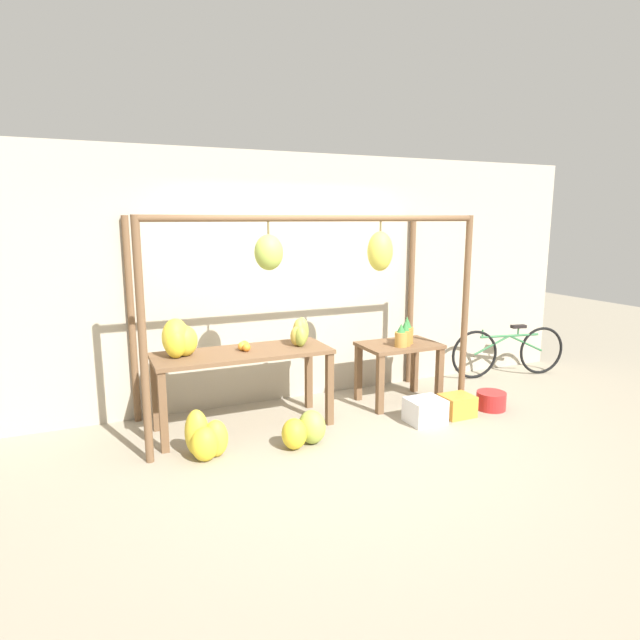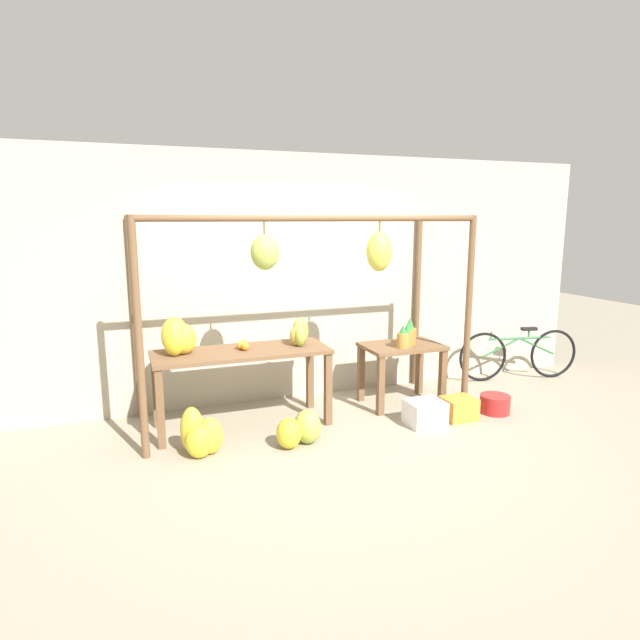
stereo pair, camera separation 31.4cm
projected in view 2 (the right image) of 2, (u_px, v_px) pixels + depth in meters
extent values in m
plane|color=gray|center=(337.00, 447.00, 4.96)|extent=(20.00, 20.00, 0.00)
cube|color=#B2A893|center=(287.00, 279.00, 6.10)|extent=(8.00, 0.08, 2.80)
cylinder|color=brown|center=(139.00, 341.00, 4.54)|extent=(0.07, 0.07, 2.11)
cylinder|color=brown|center=(468.00, 316.00, 5.70)|extent=(0.07, 0.07, 2.11)
cylinder|color=brown|center=(135.00, 320.00, 5.51)|extent=(0.07, 0.07, 2.11)
cylinder|color=brown|center=(417.00, 302.00, 6.66)|extent=(0.07, 0.07, 2.11)
cylinder|color=brown|center=(322.00, 218.00, 4.93)|extent=(3.34, 0.06, 0.06)
cylinder|color=brown|center=(264.00, 228.00, 4.75)|extent=(0.02, 0.02, 0.11)
ellipsoid|color=#9EB247|center=(265.00, 252.00, 4.79)|extent=(0.26, 0.23, 0.32)
cylinder|color=brown|center=(380.00, 226.00, 5.15)|extent=(0.02, 0.02, 0.09)
ellipsoid|color=gold|center=(379.00, 251.00, 5.19)|extent=(0.26, 0.23, 0.39)
cube|color=brown|center=(241.00, 352.00, 5.32)|extent=(1.74, 0.65, 0.04)
cube|color=brown|center=(160.00, 409.00, 4.86)|extent=(0.07, 0.07, 0.75)
cube|color=brown|center=(328.00, 389.00, 5.43)|extent=(0.07, 0.07, 0.75)
cube|color=brown|center=(156.00, 391.00, 5.36)|extent=(0.07, 0.07, 0.75)
cube|color=brown|center=(310.00, 375.00, 5.93)|extent=(0.07, 0.07, 0.75)
cube|color=brown|center=(402.00, 346.00, 6.00)|extent=(0.87, 0.60, 0.04)
cube|color=brown|center=(381.00, 386.00, 5.70)|extent=(0.07, 0.07, 0.65)
cube|color=brown|center=(443.00, 378.00, 5.97)|extent=(0.07, 0.07, 0.65)
cube|color=brown|center=(361.00, 373.00, 6.16)|extent=(0.07, 0.07, 0.65)
cube|color=brown|center=(419.00, 367.00, 6.43)|extent=(0.07, 0.07, 0.65)
ellipsoid|color=gold|center=(184.00, 339.00, 5.15)|extent=(0.33, 0.33, 0.29)
ellipsoid|color=gold|center=(175.00, 336.00, 5.12)|extent=(0.35, 0.36, 0.37)
ellipsoid|color=yellow|center=(174.00, 341.00, 5.07)|extent=(0.28, 0.29, 0.29)
sphere|color=orange|center=(244.00, 344.00, 5.36)|extent=(0.09, 0.09, 0.09)
sphere|color=orange|center=(245.00, 346.00, 5.30)|extent=(0.08, 0.08, 0.08)
sphere|color=orange|center=(244.00, 346.00, 5.34)|extent=(0.07, 0.07, 0.07)
sphere|color=orange|center=(241.00, 345.00, 5.34)|extent=(0.09, 0.09, 0.09)
cylinder|color=#A3702D|center=(410.00, 337.00, 5.98)|extent=(0.15, 0.15, 0.18)
cone|color=#337538|center=(410.00, 323.00, 5.95)|extent=(0.10, 0.10, 0.13)
cylinder|color=#A3702D|center=(407.00, 339.00, 5.87)|extent=(0.12, 0.12, 0.17)
cone|color=#337538|center=(408.00, 327.00, 5.84)|extent=(0.09, 0.09, 0.10)
cylinder|color=#B27F38|center=(403.00, 341.00, 5.83)|extent=(0.14, 0.14, 0.16)
cone|color=#337538|center=(403.00, 329.00, 5.80)|extent=(0.10, 0.10, 0.09)
ellipsoid|color=gold|center=(211.00, 436.00, 4.78)|extent=(0.24, 0.22, 0.34)
ellipsoid|color=gold|center=(192.00, 430.00, 4.79)|extent=(0.30, 0.30, 0.43)
ellipsoid|color=yellow|center=(199.00, 441.00, 4.70)|extent=(0.25, 0.23, 0.31)
ellipsoid|color=#9EB247|center=(307.00, 427.00, 5.01)|extent=(0.34, 0.35, 0.32)
ellipsoid|color=yellow|center=(289.00, 433.00, 4.90)|extent=(0.30, 0.32, 0.29)
cube|color=silver|center=(425.00, 413.00, 5.46)|extent=(0.37, 0.32, 0.25)
cylinder|color=#AD2323|center=(495.00, 404.00, 5.81)|extent=(0.32, 0.32, 0.19)
torus|color=black|center=(553.00, 354.00, 7.06)|extent=(0.64, 0.16, 0.65)
torus|color=black|center=(483.00, 357.00, 6.90)|extent=(0.64, 0.16, 0.65)
cylinder|color=#337042|center=(520.00, 338.00, 6.94)|extent=(0.84, 0.19, 0.03)
cylinder|color=#337042|center=(537.00, 346.00, 7.00)|extent=(0.50, 0.12, 0.25)
cylinder|color=#337042|center=(501.00, 348.00, 6.92)|extent=(0.50, 0.12, 0.25)
cylinder|color=#337042|center=(529.00, 334.00, 6.95)|extent=(0.02, 0.02, 0.10)
cube|color=black|center=(529.00, 329.00, 6.93)|extent=(0.21, 0.12, 0.04)
cylinder|color=#337042|center=(491.00, 336.00, 6.86)|extent=(0.02, 0.02, 0.10)
ellipsoid|color=#93A33D|center=(302.00, 331.00, 5.55)|extent=(0.18, 0.19, 0.28)
ellipsoid|color=#93A33D|center=(300.00, 337.00, 5.45)|extent=(0.15, 0.16, 0.21)
ellipsoid|color=#B2993D|center=(299.00, 331.00, 5.53)|extent=(0.21, 0.22, 0.28)
ellipsoid|color=#B2993D|center=(297.00, 336.00, 5.49)|extent=(0.15, 0.12, 0.21)
cube|color=orange|center=(459.00, 408.00, 5.63)|extent=(0.33, 0.28, 0.23)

